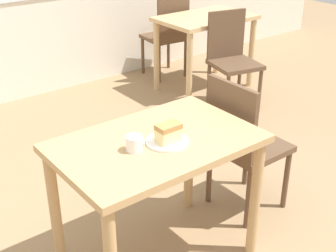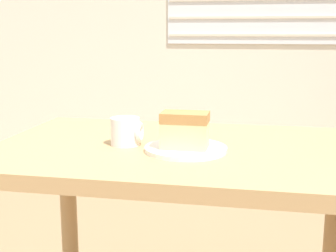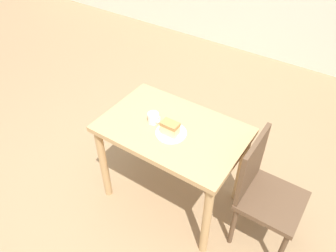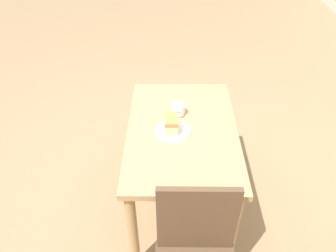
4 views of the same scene
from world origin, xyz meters
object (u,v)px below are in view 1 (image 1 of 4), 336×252
chair_near_window (243,142)px  cake_slice (168,133)px  chair_far_opposite (167,34)px  chair_far_corner (232,57)px  plate (167,141)px  dining_table_near (157,161)px  dining_table_far (205,29)px  coffee_mug (135,143)px

chair_near_window → cake_slice: bearing=100.4°
chair_near_window → cake_slice: (-0.69, -0.13, 0.33)m
chair_far_opposite → chair_far_corner: bearing=93.6°
chair_far_corner → plate: 2.33m
cake_slice → dining_table_near: bearing=109.1°
plate → dining_table_near: bearing=113.2°
dining_table_near → chair_far_opposite: 3.03m
dining_table_far → coffee_mug: (-2.14, -1.86, 0.17)m
dining_table_near → chair_near_window: 0.73m
chair_near_window → plate: 0.75m
plate → cake_slice: (-0.00, -0.01, 0.05)m
chair_far_corner → coffee_mug: chair_far_corner is taller
dining_table_near → coffee_mug: bearing=-171.3°
plate → coffee_mug: bearing=168.6°
chair_near_window → cake_slice: size_ratio=7.57×
dining_table_near → plate: 0.15m
dining_table_far → coffee_mug: coffee_mug is taller
chair_far_opposite → coffee_mug: size_ratio=10.44×
dining_table_far → cake_slice: cake_slice is taller
dining_table_near → plate: plate is taller
dining_table_near → chair_near_window: size_ratio=1.12×
cake_slice → coffee_mug: size_ratio=1.38×
chair_near_window → plate: (-0.69, -0.12, 0.28)m
dining_table_far → plate: bearing=-136.0°
dining_table_near → chair_far_corner: size_ratio=1.12×
chair_far_opposite → plate: 3.07m
cake_slice → chair_far_corner: bearing=37.0°
chair_far_opposite → cake_slice: 3.08m
dining_table_far → chair_far_corner: size_ratio=1.05×
cake_slice → coffee_mug: (-0.17, 0.05, -0.02)m
chair_far_opposite → coffee_mug: bearing=54.1°
chair_far_opposite → chair_near_window: bearing=67.5°
chair_near_window → dining_table_near: bearing=94.7°
chair_near_window → coffee_mug: size_ratio=10.44×
dining_table_near → dining_table_far: size_ratio=1.07×
chair_far_opposite → cake_slice: bearing=57.1°
chair_near_window → plate: size_ratio=4.22×
dining_table_near → cake_slice: cake_slice is taller
dining_table_far → plate: size_ratio=4.44×
dining_table_near → cake_slice: size_ratio=8.49×
dining_table_near → chair_far_opposite: bearing=51.2°
chair_near_window → cake_slice: 0.78m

